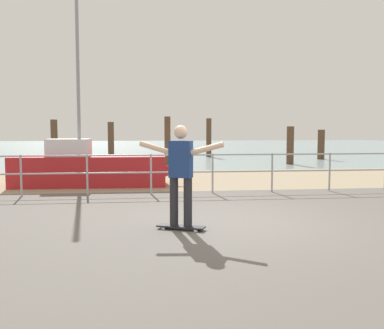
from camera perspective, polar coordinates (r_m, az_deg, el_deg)
The scene contains 13 objects.
ground_plane at distance 6.80m, azimuth 7.22°, elevation -9.56°, with size 24.00×10.00×0.04m, color #605B56.
beach_strip at distance 14.57m, azimuth -0.51°, elevation -1.96°, with size 24.00×6.00×0.04m, color tan.
sea_surface at distance 42.45m, azimuth -4.78°, elevation 2.31°, with size 72.00×50.00×0.04m, color #849EA3.
railing_fence at distance 11.03m, azimuth -5.45°, elevation -0.43°, with size 12.82×0.05×1.05m.
sailboat at distance 13.04m, azimuth -12.62°, elevation -0.52°, with size 4.99×1.55×5.48m.
skateboard at distance 7.17m, azimuth -1.47°, elevation -8.23°, with size 0.81×0.51×0.08m.
skateboarder at distance 7.02m, azimuth -1.49°, elevation -0.65°, with size 1.35×0.68×1.65m.
groyne_post_0 at distance 24.77m, azimuth -17.76°, elevation 3.10°, with size 0.37×0.37×2.23m, color #513826.
groyne_post_1 at distance 25.92m, azimuth -10.67°, elevation 3.19°, with size 0.36×0.36×2.14m, color #513826.
groyne_post_2 at distance 20.01m, azimuth -3.26°, elevation 3.08°, with size 0.28×0.28×2.28m, color #513826.
groyne_post_3 at distance 26.60m, azimuth 2.24°, elevation 3.56°, with size 0.32×0.32×2.38m, color #513826.
groyne_post_4 at distance 21.29m, azimuth 12.86°, elevation 2.47°, with size 0.35×0.35×1.84m, color #513826.
groyne_post_5 at distance 25.36m, azimuth 16.70°, elevation 2.53°, with size 0.39×0.39×1.68m, color #513826.
Camera 1 is at (-1.63, -7.39, 1.65)m, focal length 40.32 mm.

